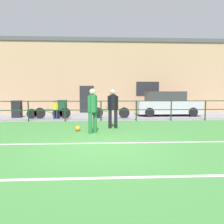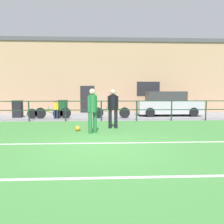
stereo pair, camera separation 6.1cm
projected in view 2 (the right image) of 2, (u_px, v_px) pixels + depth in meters
The scene contains 16 objects.
ground at pixel (102, 148), 6.65m from camera, with size 60.00×44.00×0.04m, color #42843D.
field_line_touchline at pixel (102, 143), 7.23m from camera, with size 36.00×0.11×0.00m, color white.
field_line_hash at pixel (102, 178), 4.31m from camera, with size 36.00×0.11×0.00m, color white.
pavement_strip at pixel (101, 116), 15.10m from camera, with size 48.00×5.00×0.02m, color gray.
perimeter_fence at pixel (101, 108), 12.54m from camera, with size 36.07×0.07×1.15m.
clubhouse_facade at pixel (101, 77), 18.51m from camera, with size 28.00×2.56×5.78m.
player_goalkeeper at pixel (113, 106), 10.09m from camera, with size 0.48×0.31×1.76m.
player_striker at pixel (92, 108), 8.89m from camera, with size 0.37×0.38×1.77m.
soccer_ball_match at pixel (78, 128), 9.43m from camera, with size 0.22×0.22×0.22m, color orange.
spectator_child at pixel (56, 108), 13.45m from camera, with size 0.31×0.20×1.13m.
parked_car_red at pixel (168, 104), 15.29m from camera, with size 4.23×1.77×1.65m.
bicycle_parked_0 at pixel (111, 113), 13.80m from camera, with size 2.31×0.04×0.76m.
bicycle_parked_1 at pixel (53, 113), 13.63m from camera, with size 2.18×0.04×0.76m.
bicycle_parked_2 at pixel (45, 113), 13.61m from camera, with size 2.14×0.04×0.71m.
trash_bin_0 at pixel (18, 109), 14.18m from camera, with size 0.58×0.49×1.08m.
trash_bin_1 at pixel (63, 108), 15.60m from camera, with size 0.62×0.53×1.05m.
Camera 2 is at (-0.01, -6.53, 1.66)m, focal length 35.96 mm.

